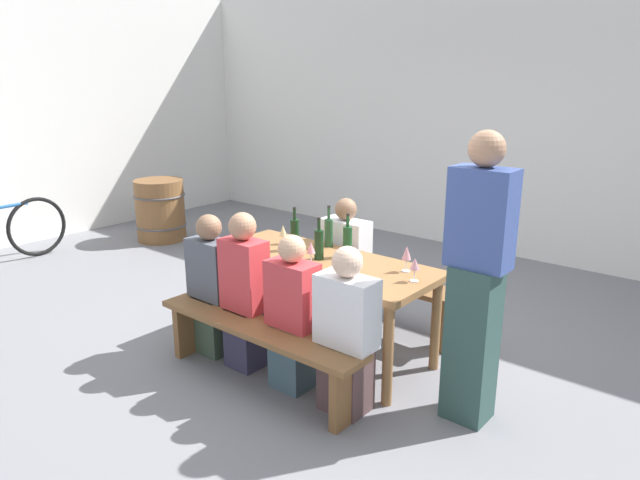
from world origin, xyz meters
TOP-DOWN VIEW (x-y plane):
  - ground_plane at (0.00, 0.00)m, footprint 24.00×24.00m
  - back_wall at (0.00, 3.45)m, footprint 14.00×0.20m
  - side_wall at (-4.89, 0.00)m, footprint 0.20×7.30m
  - tasting_table at (0.00, 0.00)m, footprint 1.81×0.75m
  - bench_near at (0.00, -0.67)m, footprint 1.71×0.30m
  - bench_far at (0.00, 0.67)m, footprint 1.71×0.30m
  - wine_bottle_0 at (0.12, 0.18)m, footprint 0.07×0.07m
  - wine_bottle_1 at (-0.16, 0.31)m, footprint 0.07×0.07m
  - wine_bottle_2 at (-0.31, 0.07)m, footprint 0.07×0.07m
  - wine_bottle_3 at (-0.01, -0.00)m, footprint 0.07×0.07m
  - wine_glass_0 at (0.64, 0.17)m, footprint 0.07×0.07m
  - wine_glass_1 at (-0.19, 0.22)m, footprint 0.07×0.07m
  - wine_glass_2 at (0.79, 0.03)m, footprint 0.07×0.07m
  - wine_glass_3 at (-0.49, 0.12)m, footprint 0.06×0.06m
  - wine_glass_4 at (0.01, -0.11)m, footprint 0.07×0.07m
  - seated_guest_near_0 at (-0.63, -0.52)m, footprint 0.36×0.24m
  - seated_guest_near_1 at (-0.27, -0.52)m, footprint 0.33×0.24m
  - seated_guest_near_2 at (0.20, -0.52)m, footprint 0.35×0.24m
  - seated_guest_near_3 at (0.65, -0.52)m, footprint 0.39×0.24m
  - seated_guest_far_0 at (-0.16, 0.52)m, footprint 0.41×0.24m
  - standing_host at (1.29, -0.10)m, footprint 0.36×0.24m
  - wine_barrel at (-3.62, 1.13)m, footprint 0.65×0.65m

SIDE VIEW (x-z plane):
  - ground_plane at x=0.00m, z-range 0.00..0.00m
  - bench_near at x=0.00m, z-range 0.12..0.57m
  - bench_far at x=0.00m, z-range 0.12..0.57m
  - wine_barrel at x=-3.62m, z-range 0.00..0.78m
  - seated_guest_near_2 at x=0.20m, z-range -0.03..1.05m
  - seated_guest_near_3 at x=0.65m, z-range -0.03..1.06m
  - seated_guest_near_0 at x=-0.63m, z-range -0.03..1.06m
  - seated_guest_far_0 at x=-0.16m, z-range -0.04..1.07m
  - seated_guest_near_1 at x=-0.27m, z-range -0.02..1.14m
  - tasting_table at x=0.00m, z-range 0.29..1.04m
  - wine_glass_3 at x=-0.49m, z-range 0.78..0.94m
  - wine_glass_4 at x=0.01m, z-range 0.78..0.94m
  - wine_glass_2 at x=0.79m, z-range 0.78..0.95m
  - wine_bottle_3 at x=-0.01m, z-range 0.71..1.03m
  - wine_bottle_1 at x=-0.16m, z-range 0.70..1.04m
  - wine_bottle_0 at x=0.12m, z-range 0.71..1.04m
  - standing_host at x=1.29m, z-range -0.02..1.77m
  - wine_glass_1 at x=-0.19m, z-range 0.79..0.97m
  - wine_bottle_2 at x=-0.31m, z-range 0.71..1.05m
  - wine_glass_0 at x=0.64m, z-range 0.79..0.97m
  - back_wall at x=0.00m, z-range 0.00..3.20m
  - side_wall at x=-4.89m, z-range 0.00..3.20m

